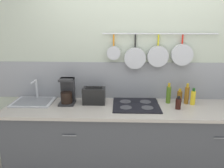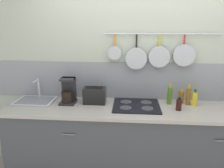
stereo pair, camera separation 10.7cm
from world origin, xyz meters
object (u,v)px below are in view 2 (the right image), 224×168
(bottle_olive_oil, at_px, (179,105))
(bottle_sesame_oil, at_px, (181,97))
(bottle_dish_soap, at_px, (195,99))
(bottle_hot_sauce, at_px, (170,95))
(coffee_maker, at_px, (68,92))
(bottle_vinegar, at_px, (188,96))
(toaster, at_px, (95,95))

(bottle_olive_oil, xyz_separation_m, bottle_sesame_oil, (0.07, 0.23, 0.01))
(bottle_sesame_oil, height_order, bottle_dish_soap, bottle_dish_soap)
(bottle_hot_sauce, xyz_separation_m, bottle_olive_oil, (0.07, -0.19, -0.04))
(coffee_maker, height_order, bottle_hot_sauce, coffee_maker)
(coffee_maker, distance_m, bottle_sesame_oil, 1.33)
(coffee_maker, height_order, bottle_vinegar, coffee_maker)
(bottle_sesame_oil, distance_m, bottle_vinegar, 0.09)
(coffee_maker, relative_size, bottle_olive_oil, 2.08)
(coffee_maker, bearing_deg, toaster, 0.89)
(bottle_olive_oil, height_order, bottle_vinegar, bottle_vinegar)
(bottle_olive_oil, relative_size, bottle_sesame_oil, 0.89)
(coffee_maker, distance_m, bottle_hot_sauce, 1.19)
(toaster, height_order, bottle_sesame_oil, toaster)
(coffee_maker, xyz_separation_m, toaster, (0.31, 0.00, -0.03))
(toaster, distance_m, bottle_sesame_oil, 1.02)
(bottle_hot_sauce, distance_m, bottle_sesame_oil, 0.15)
(coffee_maker, relative_size, bottle_vinegar, 1.24)
(bottle_dish_soap, bearing_deg, toaster, -179.68)
(bottle_sesame_oil, bearing_deg, bottle_olive_oil, -107.66)
(bottle_vinegar, bearing_deg, coffee_maker, -178.34)
(bottle_vinegar, xyz_separation_m, bottle_dish_soap, (0.07, -0.03, -0.02))
(bottle_hot_sauce, xyz_separation_m, bottle_dish_soap, (0.27, -0.04, -0.02))
(coffee_maker, relative_size, bottle_sesame_oil, 1.86)
(bottle_hot_sauce, relative_size, bottle_sesame_oil, 1.49)
(bottle_hot_sauce, bearing_deg, toaster, -176.84)
(toaster, bearing_deg, bottle_hot_sauce, 3.16)
(bottle_olive_oil, bearing_deg, bottle_sesame_oil, 72.34)
(bottle_sesame_oil, bearing_deg, bottle_dish_soap, -31.15)
(bottle_hot_sauce, bearing_deg, bottle_dish_soap, -8.70)
(toaster, height_order, bottle_vinegar, bottle_vinegar)
(coffee_maker, height_order, toaster, coffee_maker)
(toaster, distance_m, bottle_vinegar, 1.09)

